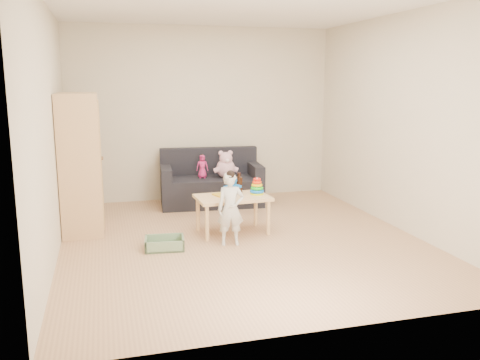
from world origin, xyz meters
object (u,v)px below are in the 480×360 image
object	(u,v)px
wardrobe	(81,163)
sofa	(211,191)
toddler	(231,210)
play_table	(233,214)

from	to	relation	value
wardrobe	sofa	size ratio (longest dim) A/B	1.14
sofa	toddler	world-z (taller)	toddler
wardrobe	toddler	bearing A→B (deg)	-33.09
wardrobe	sofa	world-z (taller)	wardrobe
sofa	toddler	size ratio (longest dim) A/B	1.83
sofa	play_table	xyz separation A→B (m)	(-0.05, -1.45, 0.02)
wardrobe	play_table	size ratio (longest dim) A/B	1.93
sofa	play_table	world-z (taller)	play_table
sofa	toddler	xyz separation A→B (m)	(-0.18, -1.87, 0.19)
sofa	play_table	bearing A→B (deg)	-87.11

